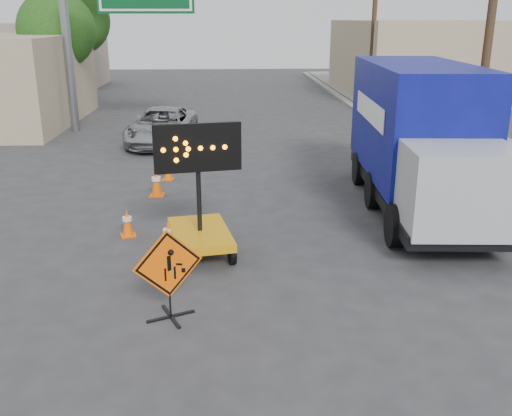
{
  "coord_description": "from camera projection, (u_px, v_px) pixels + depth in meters",
  "views": [
    {
      "loc": [
        0.22,
        -7.29,
        4.72
      ],
      "look_at": [
        0.7,
        2.48,
        1.46
      ],
      "focal_mm": 40.0,
      "sensor_mm": 36.0,
      "label": 1
    }
  ],
  "objects": [
    {
      "name": "ground",
      "position": [
        217.0,
        356.0,
        8.39
      ],
      "size": [
        100.0,
        100.0,
        0.0
      ],
      "primitive_type": "plane",
      "color": "#2D2D30",
      "rests_on": "ground"
    },
    {
      "name": "curb_right",
      "position": [
        402.0,
        140.0,
        22.92
      ],
      "size": [
        0.4,
        60.0,
        0.12
      ],
      "primitive_type": "cube",
      "color": "gray",
      "rests_on": "ground"
    },
    {
      "name": "sidewalk_right",
      "position": [
        458.0,
        139.0,
        23.02
      ],
      "size": [
        4.0,
        60.0,
        0.15
      ],
      "primitive_type": "cube",
      "color": "gray",
      "rests_on": "ground"
    },
    {
      "name": "storefront_left_far",
      "position": [
        6.0,
        57.0,
        39.21
      ],
      "size": [
        12.0,
        10.0,
        4.4
      ],
      "primitive_type": "cube",
      "color": "gray",
      "rests_on": "ground"
    },
    {
      "name": "building_right_far",
      "position": [
        425.0,
        58.0,
        36.7
      ],
      "size": [
        10.0,
        14.0,
        4.6
      ],
      "primitive_type": "cube",
      "color": "tan",
      "rests_on": "ground"
    },
    {
      "name": "highway_gantry",
      "position": [
        114.0,
        9.0,
        23.6
      ],
      "size": [
        6.18,
        0.38,
        6.9
      ],
      "color": "slate",
      "rests_on": "ground"
    },
    {
      "name": "utility_pole_near",
      "position": [
        491.0,
        20.0,
        16.76
      ],
      "size": [
        1.8,
        0.26,
        9.0
      ],
      "color": "#40311B",
      "rests_on": "ground"
    },
    {
      "name": "utility_pole_far",
      "position": [
        374.0,
        19.0,
        30.02
      ],
      "size": [
        1.8,
        0.26,
        9.0
      ],
      "color": "#40311B",
      "rests_on": "ground"
    },
    {
      "name": "tree_left_near",
      "position": [
        57.0,
        30.0,
        27.55
      ],
      "size": [
        3.71,
        3.71,
        6.03
      ],
      "color": "#40311B",
      "rests_on": "ground"
    },
    {
      "name": "tree_left_far",
      "position": [
        76.0,
        20.0,
        34.95
      ],
      "size": [
        4.1,
        4.1,
        6.66
      ],
      "color": "#40311B",
      "rests_on": "ground"
    },
    {
      "name": "construction_sign",
      "position": [
        169.0,
        272.0,
        9.2
      ],
      "size": [
        1.08,
        0.78,
        1.56
      ],
      "rotation": [
        0.0,
        0.0,
        0.42
      ],
      "color": "black",
      "rests_on": "ground"
    },
    {
      "name": "arrow_board",
      "position": [
        200.0,
        226.0,
        11.84
      ],
      "size": [
        1.74,
        2.13,
        2.77
      ],
      "rotation": [
        0.0,
        0.0,
        0.19
      ],
      "color": "#CE8B0B",
      "rests_on": "ground"
    },
    {
      "name": "pickup_truck",
      "position": [
        162.0,
        126.0,
        22.41
      ],
      "size": [
        2.65,
        5.12,
        1.38
      ],
      "primitive_type": "imported",
      "rotation": [
        0.0,
        0.0,
        -0.07
      ],
      "color": "#A6A9AD",
      "rests_on": "ground"
    },
    {
      "name": "box_truck",
      "position": [
        419.0,
        146.0,
        14.39
      ],
      "size": [
        2.83,
        7.81,
        3.65
      ],
      "rotation": [
        0.0,
        0.0,
        -0.06
      ],
      "color": "black",
      "rests_on": "ground"
    },
    {
      "name": "cone_a",
      "position": [
        169.0,
        235.0,
        12.04
      ],
      "size": [
        0.44,
        0.44,
        0.72
      ],
      "rotation": [
        0.0,
        0.0,
        -0.23
      ],
      "color": "#FF5D05",
      "rests_on": "ground"
    },
    {
      "name": "cone_b",
      "position": [
        127.0,
        222.0,
        12.91
      ],
      "size": [
        0.41,
        0.41,
        0.65
      ],
      "rotation": [
        0.0,
        0.0,
        0.29
      ],
      "color": "#FF5D05",
      "rests_on": "ground"
    },
    {
      "name": "cone_c",
      "position": [
        156.0,
        182.0,
        15.82
      ],
      "size": [
        0.41,
        0.41,
        0.78
      ],
      "rotation": [
        0.0,
        0.0,
        -0.03
      ],
      "color": "#FF5D05",
      "rests_on": "ground"
    },
    {
      "name": "cone_d",
      "position": [
        168.0,
        169.0,
        17.45
      ],
      "size": [
        0.38,
        0.38,
        0.65
      ],
      "rotation": [
        0.0,
        0.0,
        -0.16
      ],
      "color": "#FF5D05",
      "rests_on": "ground"
    }
  ]
}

